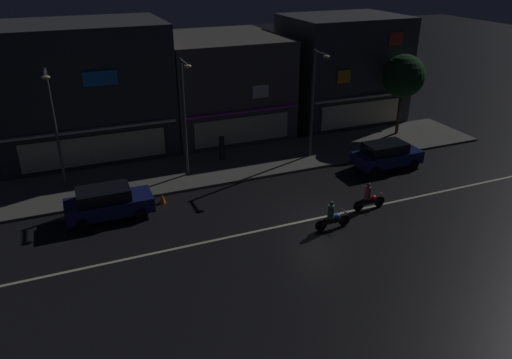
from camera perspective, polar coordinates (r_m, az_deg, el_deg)
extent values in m
plane|color=black|center=(25.02, 7.26, -4.53)|extent=(140.00, 140.00, 0.00)
cube|color=beige|center=(25.02, 7.26, -4.52)|extent=(30.67, 0.16, 0.01)
cube|color=#5B5954|center=(31.55, 0.10, 2.30)|extent=(32.28, 5.17, 0.14)
cube|color=#56514C|center=(36.77, -4.18, 11.14)|extent=(8.47, 8.81, 6.95)
cube|color=#D83FD8|center=(32.89, -1.59, 7.94)|extent=(8.05, 0.24, 0.12)
cube|color=white|center=(33.07, 0.54, 10.29)|extent=(1.14, 0.08, 0.86)
cube|color=beige|center=(33.34, -1.60, 5.83)|extent=(6.78, 0.06, 1.80)
cube|color=#383A3F|center=(33.96, -19.59, 9.91)|extent=(10.73, 6.90, 8.45)
cube|color=white|center=(30.98, -18.65, 5.52)|extent=(10.20, 0.24, 0.12)
cube|color=#268CF2|center=(30.27, -17.82, 11.25)|extent=(1.97, 0.08, 0.84)
cube|color=beige|center=(31.46, -18.34, 3.32)|extent=(8.59, 0.06, 1.80)
cube|color=#383A3F|center=(39.77, 9.98, 12.69)|extent=(8.77, 6.70, 8.02)
cube|color=white|center=(37.30, 12.64, 9.42)|extent=(8.33, 0.24, 0.12)
cube|color=red|center=(37.84, 16.11, 15.58)|extent=(1.14, 0.08, 0.94)
cube|color=orange|center=(35.92, 10.30, 11.79)|extent=(1.04, 0.08, 0.94)
cube|color=beige|center=(37.70, 12.40, 7.54)|extent=(7.01, 0.06, 1.80)
cylinder|color=#47494C|center=(28.69, -22.43, 5.36)|extent=(0.16, 0.16, 6.76)
cube|color=#47494C|center=(27.19, -23.52, 11.41)|extent=(0.10, 1.40, 0.10)
ellipsoid|color=#F9E099|center=(26.52, -23.47, 10.94)|extent=(0.44, 0.32, 0.20)
cylinder|color=#47494C|center=(28.39, -8.41, 7.03)|extent=(0.16, 0.16, 6.95)
cube|color=#47494C|center=(26.88, -8.48, 13.46)|extent=(0.10, 1.40, 0.10)
ellipsoid|color=#F9E099|center=(26.23, -8.07, 13.02)|extent=(0.44, 0.32, 0.20)
cylinder|color=#47494C|center=(31.16, 6.60, 8.68)|extent=(0.16, 0.16, 6.87)
cube|color=#47494C|center=(29.80, 7.58, 14.49)|extent=(0.10, 1.40, 0.10)
ellipsoid|color=#F9E099|center=(29.22, 8.26, 14.08)|extent=(0.44, 0.32, 0.20)
cylinder|color=#232328|center=(31.33, -4.03, 3.72)|extent=(0.35, 0.35, 1.54)
sphere|color=tan|center=(31.02, -4.08, 5.23)|extent=(0.22, 0.22, 0.22)
cylinder|color=#473323|center=(37.20, 16.41, 7.47)|extent=(0.24, 0.24, 3.06)
sphere|color=#143819|center=(36.51, 16.93, 11.55)|extent=(3.01, 3.01, 3.01)
cube|color=navy|center=(25.68, -16.82, -2.92)|extent=(4.30, 1.78, 0.76)
cube|color=black|center=(25.37, -17.49, -1.64)|extent=(2.58, 1.57, 0.60)
cube|color=#F9F2CC|center=(26.37, -12.49, -1.39)|extent=(0.08, 0.20, 0.12)
cube|color=#F9F2CC|center=(25.30, -11.97, -2.52)|extent=(0.08, 0.20, 0.12)
cylinder|color=black|center=(26.76, -13.96, -2.30)|extent=(0.62, 0.20, 0.62)
cylinder|color=black|center=(25.19, -13.28, -4.03)|extent=(0.62, 0.20, 0.62)
cylinder|color=black|center=(26.61, -19.98, -3.30)|extent=(0.62, 0.20, 0.62)
cylinder|color=black|center=(25.03, -19.68, -5.11)|extent=(0.62, 0.20, 0.62)
cube|color=navy|center=(31.44, 15.12, 2.53)|extent=(4.30, 1.78, 0.76)
cube|color=black|center=(31.07, 14.94, 3.64)|extent=(2.58, 1.57, 0.60)
cube|color=#F9F2CC|center=(33.10, 17.46, 3.56)|extent=(0.08, 0.20, 0.12)
cube|color=#F9F2CC|center=(32.26, 18.78, 2.81)|extent=(0.08, 0.20, 0.12)
cylinder|color=black|center=(33.06, 16.12, 2.81)|extent=(0.62, 0.20, 0.62)
cylinder|color=black|center=(31.80, 18.04, 1.67)|extent=(0.62, 0.20, 0.62)
cylinder|color=black|center=(31.45, 12.01, 2.12)|extent=(0.62, 0.20, 0.62)
cylinder|color=black|center=(30.13, 13.87, 0.89)|extent=(0.62, 0.20, 0.62)
cylinder|color=black|center=(26.62, 14.28, -2.51)|extent=(0.60, 0.08, 0.60)
cylinder|color=black|center=(25.93, 11.94, -3.04)|extent=(0.60, 0.10, 0.60)
cube|color=black|center=(26.22, 13.15, -2.58)|extent=(1.30, 0.14, 0.20)
ellipsoid|color=red|center=(26.23, 13.55, -2.07)|extent=(0.44, 0.26, 0.24)
cube|color=black|center=(26.05, 12.82, -2.36)|extent=(0.56, 0.22, 0.10)
cylinder|color=slate|center=(26.35, 14.31, -1.47)|extent=(0.03, 0.60, 0.03)
sphere|color=white|center=(26.45, 14.45, -1.62)|extent=(0.14, 0.14, 0.14)
cylinder|color=brown|center=(25.90, 12.99, -1.56)|extent=(0.32, 0.32, 0.70)
sphere|color=#333338|center=(25.70, 13.09, -0.64)|extent=(0.22, 0.22, 0.22)
cylinder|color=black|center=(24.43, 10.31, -4.73)|extent=(0.60, 0.08, 0.60)
cylinder|color=black|center=(23.82, 7.64, -5.36)|extent=(0.60, 0.10, 0.60)
cube|color=black|center=(24.07, 9.01, -4.83)|extent=(1.30, 0.14, 0.20)
ellipsoid|color=#1E4CB2|center=(24.06, 9.45, -4.28)|extent=(0.44, 0.26, 0.24)
cube|color=black|center=(23.90, 8.62, -4.62)|extent=(0.56, 0.22, 0.10)
cylinder|color=slate|center=(24.14, 10.30, -3.62)|extent=(0.03, 0.60, 0.03)
sphere|color=white|center=(24.24, 10.47, -3.79)|extent=(0.14, 0.14, 0.14)
cylinder|color=#4C664C|center=(23.73, 8.78, -3.76)|extent=(0.32, 0.32, 0.70)
sphere|color=#333338|center=(23.52, 8.86, -2.77)|extent=(0.22, 0.22, 0.22)
cone|color=orange|center=(26.66, -10.95, -2.18)|extent=(0.36, 0.36, 0.55)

